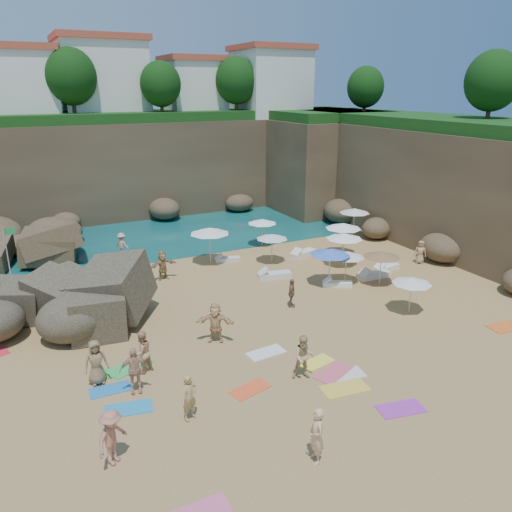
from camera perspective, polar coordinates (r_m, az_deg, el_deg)
name	(u,v)px	position (r m, az deg, el deg)	size (l,w,h in m)	color
ground	(247,317)	(24.88, -1.05, -7.03)	(120.00, 120.00, 0.00)	tan
seawater	(118,200)	(52.28, -15.44, 6.17)	(120.00, 120.00, 0.00)	#0C4751
cliff_back	(148,166)	(47.20, -12.20, 10.06)	(44.00, 8.00, 8.00)	brown
cliff_right	(425,181)	(40.76, 18.77, 8.16)	(8.00, 30.00, 8.00)	brown
cliff_corner	(317,162)	(48.71, 7.00, 10.60)	(10.00, 12.00, 8.00)	brown
clifftop_buildings	(151,82)	(47.71, -11.91, 18.91)	(28.48, 9.48, 7.00)	white
clifftop_trees	(195,81)	(42.27, -7.03, 19.24)	(35.60, 23.82, 4.40)	#11380F
rock_outcrop	(59,329)	(25.55, -21.64, -7.74)	(7.51, 5.63, 3.00)	brown
flag_pole	(8,248)	(31.44, -26.44, 0.82)	(0.66, 0.25, 3.44)	silver
parasol_0	(210,231)	(31.70, -5.32, 2.89)	(2.53, 2.53, 2.39)	silver
parasol_1	(262,221)	(35.38, 0.71, 3.98)	(2.07, 2.07, 1.95)	silver
parasol_2	(343,226)	(33.67, 9.96, 3.41)	(2.38, 2.38, 2.25)	silver
parasol_3	(355,211)	(38.46, 11.21, 5.10)	(2.27, 2.27, 2.14)	silver
parasol_5	(272,237)	(31.86, 1.84, 2.24)	(2.03, 2.03, 1.92)	silver
parasol_6	(382,255)	(29.10, 14.18, 0.17)	(2.11, 2.11, 1.99)	silver
parasol_7	(347,254)	(28.87, 10.31, 0.18)	(2.04, 2.04, 1.93)	silver
parasol_9	(344,236)	(31.63, 10.07, 2.25)	(2.29, 2.29, 2.17)	silver
parasol_10	(330,252)	(28.37, 8.47, 0.48)	(2.33, 2.33, 2.20)	silver
parasol_11	(412,281)	(25.92, 17.40, -2.72)	(1.97, 1.97, 1.87)	silver
lounger_0	(228,259)	(32.66, -3.27, -0.38)	(1.62, 0.54, 0.25)	silver
lounger_1	(274,275)	(29.85, 2.11, -2.19)	(2.00, 0.67, 0.31)	silver
lounger_2	(303,253)	(33.83, 5.44, 0.30)	(2.00, 0.67, 0.31)	white
lounger_3	(374,275)	(30.61, 13.31, -2.15)	(2.05, 0.68, 0.32)	white
lounger_4	(337,284)	(28.97, 9.26, -3.16)	(1.65, 0.55, 0.26)	white
lounger_5	(387,268)	(32.11, 14.70, -1.30)	(1.82, 0.61, 0.28)	white
towel_0	(110,389)	(20.23, -16.32, -14.43)	(1.52, 0.76, 0.03)	#2375BB
towel_1	(202,512)	(15.13, -6.18, -27.04)	(1.51, 0.75, 0.03)	#EE5C90
towel_2	(250,389)	(19.48, -0.68, -14.98)	(1.54, 0.77, 0.03)	#FF5428
towel_3	(115,372)	(21.23, -15.81, -12.66)	(1.51, 0.75, 0.03)	green
towel_4	(345,388)	(19.80, 10.11, -14.67)	(1.81, 0.90, 0.03)	yellow
towel_5	(266,353)	(21.81, 1.16, -10.97)	(1.64, 0.82, 0.03)	white
towel_6	(401,409)	(19.19, 16.22, -16.41)	(1.68, 0.84, 0.03)	purple
towel_8	(128,409)	(19.04, -14.37, -16.54)	(1.67, 0.83, 0.03)	#2389BB
towel_9	(334,372)	(20.69, 8.87, -13.01)	(1.78, 0.89, 0.03)	#E15769
towel_10	(508,327)	(26.79, 26.84, -7.21)	(1.93, 0.96, 0.03)	orange
towel_11	(130,366)	(21.46, -14.20, -12.14)	(1.81, 0.91, 0.03)	green
towel_12	(317,362)	(21.26, 6.93, -11.98)	(1.49, 0.75, 0.03)	#FFEF43
towel_13	(343,375)	(20.61, 9.93, -13.21)	(1.70, 0.85, 0.03)	silver
person_stand_1	(142,352)	(20.56, -12.91, -10.67)	(0.87, 0.67, 1.78)	tan
person_stand_2	(122,244)	(34.74, -15.06, 1.31)	(1.01, 0.42, 1.57)	#EB9B85
person_stand_3	(292,293)	(25.81, 4.10, -4.24)	(0.89, 0.37, 1.52)	#8B6245
person_stand_4	(420,252)	(33.73, 18.27, 0.43)	(0.74, 0.40, 1.52)	tan
person_stand_5	(163,265)	(29.82, -10.62, -1.05)	(1.63, 0.47, 1.76)	#AA8255
person_stand_6	(316,436)	(15.99, 6.91, -19.71)	(0.67, 0.44, 1.84)	#E5B482
person_lie_0	(114,456)	(16.81, -15.89, -21.15)	(1.17, 1.81, 0.48)	#B6715B
person_lie_1	(136,387)	(19.74, -13.60, -14.35)	(1.06, 1.81, 0.44)	tan
person_lie_2	(98,378)	(20.61, -17.63, -13.15)	(0.87, 1.79, 0.48)	olive
person_lie_3	(216,336)	(22.66, -4.61, -9.16)	(1.68, 1.82, 0.48)	tan
person_lie_4	(190,414)	(18.08, -7.52, -17.45)	(0.61, 1.68, 0.40)	tan
person_lie_5	(304,370)	(20.05, 5.46, -12.88)	(0.87, 1.79, 0.68)	tan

